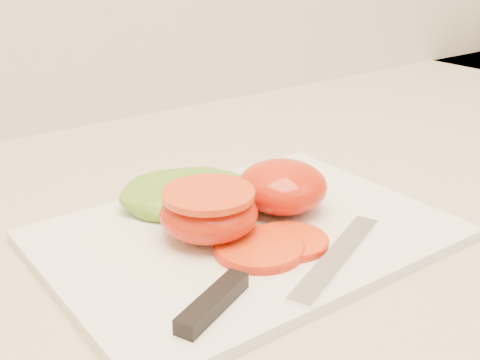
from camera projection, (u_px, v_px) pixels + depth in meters
cutting_board at (247, 235)px, 0.54m from camera, size 0.35×0.25×0.01m
tomato_half_dome at (282, 186)px, 0.57m from camera, size 0.09×0.09×0.05m
tomato_half_cut at (209, 211)px, 0.52m from camera, size 0.09×0.09×0.04m
tomato_slice_0 at (259, 248)px, 0.50m from camera, size 0.07×0.07×0.01m
tomato_slice_1 at (289, 241)px, 0.51m from camera, size 0.06×0.06×0.01m
lettuce_leaf_0 at (189, 195)px, 0.58m from camera, size 0.16×0.14×0.02m
knife at (266, 283)px, 0.45m from camera, size 0.24×0.08×0.01m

